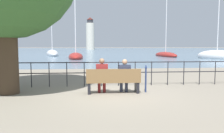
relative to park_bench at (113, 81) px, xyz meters
name	(u,v)px	position (x,y,z in m)	size (l,w,h in m)	color
ground_plane	(113,93)	(0.00, 0.06, -0.44)	(1000.00, 1000.00, 0.00)	gray
harbor_water	(93,49)	(0.00, 158.93, -0.43)	(600.00, 300.00, 0.01)	slate
park_bench	(113,81)	(0.00, 0.00, 0.00)	(1.94, 0.45, 0.90)	brown
seated_person_left	(102,74)	(-0.41, 0.08, 0.26)	(0.42, 0.35, 1.27)	maroon
seated_person_right	(124,74)	(0.41, 0.08, 0.24)	(0.43, 0.35, 1.23)	#2D3347
promenade_railing	(110,70)	(0.00, 1.52, 0.26)	(13.88, 0.04, 1.05)	black
closed_umbrella	(146,77)	(1.21, 0.09, 0.14)	(0.09, 0.09, 1.04)	navy
sailboat_0	(217,56)	(16.70, 21.40, -0.05)	(4.43, 6.79, 11.23)	white
sailboat_1	(6,53)	(-20.22, 43.74, -0.08)	(4.10, 8.70, 11.56)	silver
sailboat_2	(76,57)	(-3.05, 23.43, -0.15)	(2.46, 6.14, 8.49)	maroon
sailboat_3	(166,55)	(12.03, 29.34, -0.14)	(2.57, 8.25, 12.39)	maroon
sailboat_4	(52,54)	(-8.38, 35.21, -0.07)	(4.34, 9.22, 12.96)	silver
harbor_lighthouse	(90,35)	(-1.72, 122.78, 8.37)	(4.95, 4.95, 18.93)	beige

